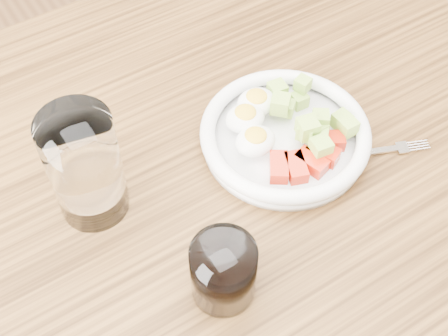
{
  "coord_description": "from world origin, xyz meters",
  "views": [
    {
      "loc": [
        -0.26,
        -0.39,
        1.43
      ],
      "look_at": [
        -0.01,
        0.01,
        0.8
      ],
      "focal_mm": 50.0,
      "sensor_mm": 36.0,
      "label": 1
    }
  ],
  "objects": [
    {
      "name": "dining_table",
      "position": [
        0.0,
        0.0,
        0.67
      ],
      "size": [
        1.5,
        0.9,
        0.77
      ],
      "color": "brown",
      "rests_on": "ground"
    },
    {
      "name": "bowl",
      "position": [
        0.09,
        0.02,
        0.79
      ],
      "size": [
        0.23,
        0.23,
        0.06
      ],
      "color": "white",
      "rests_on": "dining_table"
    },
    {
      "name": "fork",
      "position": [
        0.16,
        -0.05,
        0.77
      ],
      "size": [
        0.16,
        0.08,
        0.01
      ],
      "color": "black",
      "rests_on": "dining_table"
    },
    {
      "name": "water_glass",
      "position": [
        -0.17,
        0.07,
        0.85
      ],
      "size": [
        0.09,
        0.09,
        0.16
      ],
      "primitive_type": "cylinder",
      "color": "white",
      "rests_on": "dining_table"
    },
    {
      "name": "coffee_glass",
      "position": [
        -0.09,
        -0.12,
        0.81
      ],
      "size": [
        0.07,
        0.07,
        0.08
      ],
      "color": "white",
      "rests_on": "dining_table"
    }
  ]
}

